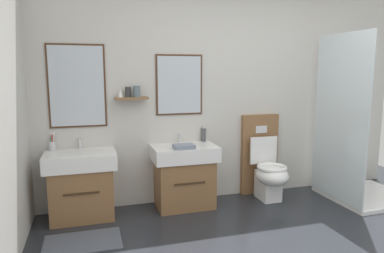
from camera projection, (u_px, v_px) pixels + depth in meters
name	position (u px, v px, depth m)	size (l,w,h in m)	color
wall_back	(225.00, 83.00, 4.26)	(4.66, 0.27, 2.78)	beige
bath_mat	(83.00, 242.00, 3.19)	(0.68, 0.44, 0.01)	#474C56
vanity_sink_left	(82.00, 183.00, 3.69)	(0.72, 0.49, 0.71)	brown
tap_on_left_sink	(80.00, 142.00, 3.79)	(0.03, 0.13, 0.11)	silver
vanity_sink_right	(184.00, 174.00, 4.01)	(0.72, 0.49, 0.71)	brown
tap_on_right_sink	(180.00, 137.00, 4.11)	(0.03, 0.13, 0.11)	silver
toilet	(265.00, 167.00, 4.30)	(0.48, 0.62, 1.00)	brown
toothbrush_cup	(52.00, 145.00, 3.71)	(0.07, 0.08, 0.21)	silver
soap_dispenser	(204.00, 135.00, 4.19)	(0.06, 0.06, 0.19)	#4C4C51
folded_hand_towel	(184.00, 147.00, 3.80)	(0.22, 0.16, 0.04)	gray
shower_tray	(357.00, 166.00, 4.20)	(0.95, 0.89, 1.95)	white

